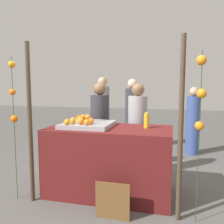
% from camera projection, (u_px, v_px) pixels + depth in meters
% --- Properties ---
extents(ground_plane, '(24.00, 24.00, 0.00)m').
position_uv_depth(ground_plane, '(109.00, 193.00, 3.40)').
color(ground_plane, '#565451').
extents(stall_counter, '(1.69, 0.84, 0.93)m').
position_uv_depth(stall_counter, '(109.00, 161.00, 3.35)').
color(stall_counter, '#5B1919').
rests_on(stall_counter, ground_plane).
extents(orange_tray, '(0.67, 0.64, 0.06)m').
position_uv_depth(orange_tray, '(88.00, 125.00, 3.38)').
color(orange_tray, '#9EA0A5').
rests_on(orange_tray, stall_counter).
extents(orange_0, '(0.08, 0.08, 0.08)m').
position_uv_depth(orange_0, '(83.00, 117.00, 3.66)').
color(orange_0, orange).
rests_on(orange_0, orange_tray).
extents(orange_1, '(0.08, 0.08, 0.08)m').
position_uv_depth(orange_1, '(91.00, 121.00, 3.25)').
color(orange_1, orange).
rests_on(orange_1, orange_tray).
extents(orange_2, '(0.09, 0.09, 0.09)m').
position_uv_depth(orange_2, '(81.00, 121.00, 3.20)').
color(orange_2, orange).
rests_on(orange_2, orange_tray).
extents(orange_3, '(0.08, 0.08, 0.08)m').
position_uv_depth(orange_3, '(67.00, 122.00, 3.15)').
color(orange_3, orange).
rests_on(orange_3, orange_tray).
extents(orange_4, '(0.08, 0.08, 0.08)m').
position_uv_depth(orange_4, '(88.00, 117.00, 3.60)').
color(orange_4, orange).
rests_on(orange_4, orange_tray).
extents(orange_5, '(0.08, 0.08, 0.08)m').
position_uv_depth(orange_5, '(73.00, 120.00, 3.27)').
color(orange_5, orange).
rests_on(orange_5, orange_tray).
extents(orange_6, '(0.08, 0.08, 0.08)m').
position_uv_depth(orange_6, '(80.00, 119.00, 3.45)').
color(orange_6, orange).
rests_on(orange_6, orange_tray).
extents(orange_7, '(0.08, 0.08, 0.08)m').
position_uv_depth(orange_7, '(79.00, 118.00, 3.55)').
color(orange_7, orange).
rests_on(orange_7, orange_tray).
extents(orange_8, '(0.08, 0.08, 0.08)m').
position_uv_depth(orange_8, '(87.00, 122.00, 3.13)').
color(orange_8, orange).
rests_on(orange_8, orange_tray).
extents(juice_bottle, '(0.07, 0.07, 0.21)m').
position_uv_depth(juice_bottle, '(146.00, 121.00, 3.26)').
color(juice_bottle, gold).
rests_on(juice_bottle, stall_counter).
extents(chalkboard_sign, '(0.40, 0.03, 0.44)m').
position_uv_depth(chalkboard_sign, '(113.00, 201.00, 2.72)').
color(chalkboard_sign, brown).
rests_on(chalkboard_sign, ground_plane).
extents(vendor_left, '(0.31, 0.31, 1.56)m').
position_uv_depth(vendor_left, '(100.00, 132.00, 4.10)').
color(vendor_left, '#333338').
rests_on(vendor_left, ground_plane).
extents(vendor_right, '(0.31, 0.31, 1.55)m').
position_uv_depth(vendor_right, '(137.00, 133.00, 3.97)').
color(vendor_right, '#99999E').
rests_on(vendor_right, ground_plane).
extents(crowd_person_0, '(0.33, 0.33, 1.66)m').
position_uv_depth(crowd_person_0, '(132.00, 117.00, 5.66)').
color(crowd_person_0, '#333338').
rests_on(crowd_person_0, ground_plane).
extents(crowd_person_1, '(0.30, 0.30, 1.47)m').
position_uv_depth(crowd_person_1, '(193.00, 123.00, 5.24)').
color(crowd_person_1, '#384C8C').
rests_on(crowd_person_1, ground_plane).
extents(crowd_person_2, '(0.34, 0.34, 1.71)m').
position_uv_depth(crowd_person_2, '(103.00, 114.00, 6.02)').
color(crowd_person_2, '#99999E').
rests_on(crowd_person_2, ground_plane).
extents(canopy_post_left, '(0.06, 0.06, 2.05)m').
position_uv_depth(canopy_post_left, '(30.00, 124.00, 3.07)').
color(canopy_post_left, '#473828').
rests_on(canopy_post_left, ground_plane).
extents(canopy_post_right, '(0.06, 0.06, 2.05)m').
position_uv_depth(canopy_post_right, '(181.00, 130.00, 2.62)').
color(canopy_post_right, '#473828').
rests_on(canopy_post_right, ground_plane).
extents(garland_strand_left, '(0.11, 0.10, 1.87)m').
position_uv_depth(garland_strand_left, '(13.00, 94.00, 3.06)').
color(garland_strand_left, '#2D4C23').
rests_on(garland_strand_left, ground_plane).
extents(garland_strand_right, '(0.12, 0.11, 1.87)m').
position_uv_depth(garland_strand_right, '(201.00, 94.00, 2.51)').
color(garland_strand_right, '#2D4C23').
rests_on(garland_strand_right, ground_plane).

